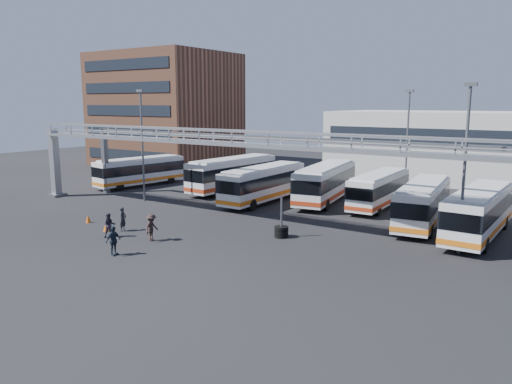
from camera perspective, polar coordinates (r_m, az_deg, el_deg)
The scene contains 20 objects.
ground at distance 31.49m, azimuth -2.75°, elevation -6.56°, with size 140.00×140.00×0.00m, color black.
gantry at distance 35.23m, azimuth 2.85°, elevation 4.38°, with size 51.40×5.15×7.10m.
apartment_building at distance 75.09m, azimuth -10.28°, elevation 9.23°, with size 18.00×15.00×16.00m, color brown.
light_pole_left at distance 46.92m, azimuth -12.88°, elevation 5.86°, with size 0.70×0.35×10.21m.
light_pole_mid at distance 31.98m, azimuth 22.79°, elevation 3.40°, with size 0.70×0.35×10.21m.
light_pole_back at distance 48.41m, azimuth 16.90°, elevation 5.81°, with size 0.70×0.35×10.21m.
bus_0 at distance 56.06m, azimuth -13.10°, elevation 2.42°, with size 4.08×10.57×3.13m.
bus_2 at distance 51.38m, azimuth -2.69°, elevation 2.20°, with size 3.45×11.62×3.48m.
bus_3 at distance 45.55m, azimuth 0.86°, elevation 1.08°, with size 2.55×10.98×3.34m.
bus_4 at distance 46.13m, azimuth 7.98°, elevation 1.18°, with size 4.38×11.68×3.47m.
bus_5 at distance 44.66m, azimuth 13.91°, elevation 0.39°, with size 2.60×10.14×3.06m.
bus_6 at distance 39.04m, azimuth 18.56°, elevation -1.06°, with size 3.62×10.96×3.27m.
bus_7 at distance 36.89m, azimuth 24.15°, elevation -2.00°, with size 2.84×11.08×3.35m.
pedestrian_a at distance 36.85m, azimuth -14.98°, elevation -3.00°, with size 0.64×0.42×1.75m, color black.
pedestrian_b at distance 35.40m, azimuth -16.41°, elevation -3.67°, with size 0.82×0.64×1.68m, color #28222F.
pedestrian_c at distance 33.81m, azimuth -11.84°, elevation -3.99°, with size 1.18×0.68×1.82m, color black.
pedestrian_d at distance 31.22m, azimuth -16.00°, elevation -5.37°, with size 1.06×0.44×1.81m, color #1B2331.
cone_left at distance 40.31m, azimuth -18.64°, elevation -2.90°, with size 0.39×0.39×0.62m, color #D2520B.
cone_right at distance 37.22m, azimuth -16.77°, elevation -3.83°, with size 0.41×0.41×0.65m, color #D2520B.
tire_stack at distance 34.13m, azimuth 2.91°, elevation -4.43°, with size 0.96×0.96×2.75m.
Camera 1 is at (17.91, -24.25, 9.09)m, focal length 35.00 mm.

